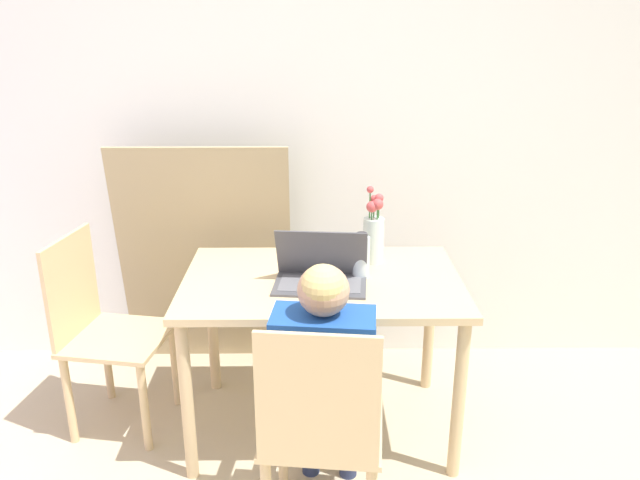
# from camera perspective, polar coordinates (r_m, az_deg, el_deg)

# --- Properties ---
(wall_back) EXTENTS (6.40, 0.05, 2.50)m
(wall_back) POSITION_cam_1_polar(r_m,az_deg,el_deg) (3.13, -1.60, 10.62)
(wall_back) COLOR white
(wall_back) RESTS_ON ground_plane
(dining_table) EXTENTS (1.15, 0.74, 0.72)m
(dining_table) POSITION_cam_1_polar(r_m,az_deg,el_deg) (2.62, 0.19, -5.39)
(dining_table) COLOR #D6B784
(dining_table) RESTS_ON ground_plane
(chair_occupied) EXTENTS (0.44, 0.44, 0.88)m
(chair_occupied) POSITION_cam_1_polar(r_m,az_deg,el_deg) (2.14, 0.11, -17.17)
(chair_occupied) COLOR #D6B784
(chair_occupied) RESTS_ON ground_plane
(chair_spare) EXTENTS (0.46, 0.46, 0.88)m
(chair_spare) POSITION_cam_1_polar(r_m,az_deg,el_deg) (2.90, -19.18, -7.87)
(chair_spare) COLOR #D6B784
(chair_spare) RESTS_ON ground_plane
(person_seated) EXTENTS (0.38, 0.45, 1.03)m
(person_seated) POSITION_cam_1_polar(r_m,az_deg,el_deg) (2.14, 0.43, -11.45)
(person_seated) COLOR #1E4C9E
(person_seated) RESTS_ON ground_plane
(laptop) EXTENTS (0.39, 0.27, 0.22)m
(laptop) POSITION_cam_1_polar(r_m,az_deg,el_deg) (2.52, 0.07, -2.91)
(laptop) COLOR #4C4C51
(laptop) RESTS_ON dining_table
(flower_vase) EXTENTS (0.09, 0.09, 0.34)m
(flower_vase) POSITION_cam_1_polar(r_m,az_deg,el_deg) (2.72, 4.93, 0.59)
(flower_vase) COLOR silver
(flower_vase) RESTS_ON dining_table
(water_bottle) EXTENTS (0.07, 0.07, 0.19)m
(water_bottle) POSITION_cam_1_polar(r_m,az_deg,el_deg) (2.57, 3.79, -1.50)
(water_bottle) COLOR silver
(water_bottle) RESTS_ON dining_table
(cardboard_panel) EXTENTS (0.87, 0.18, 1.18)m
(cardboard_panel) POSITION_cam_1_polar(r_m,az_deg,el_deg) (3.21, -10.43, -1.72)
(cardboard_panel) COLOR tan
(cardboard_panel) RESTS_ON ground_plane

